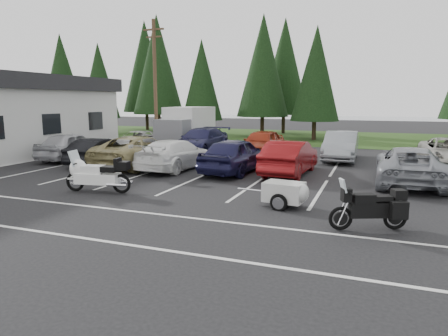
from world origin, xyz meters
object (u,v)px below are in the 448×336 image
(car_near_3, at_px, (176,154))
(car_far_3, at_px, (341,146))
(utility_pole, at_px, (155,82))
(car_near_4, at_px, (236,155))
(car_far_1, at_px, (201,141))
(car_near_2, at_px, (139,151))
(adventure_motorcycle, at_px, (369,204))
(cargo_trailer, at_px, (284,195))
(car_near_1, at_px, (99,151))
(car_near_5, at_px, (290,157))
(car_far_2, at_px, (262,143))
(car_near_6, at_px, (410,165))
(car_far_0, at_px, (138,141))
(box_truck, at_px, (184,127))
(car_near_0, at_px, (71,146))
(touring_motorcycle, at_px, (97,171))

(car_near_3, height_order, car_far_3, car_far_3)
(utility_pole, xyz_separation_m, car_near_4, (8.89, -7.96, -3.87))
(car_near_3, relative_size, car_far_1, 0.92)
(car_near_2, height_order, car_far_3, car_far_3)
(car_far_1, bearing_deg, adventure_motorcycle, -48.98)
(cargo_trailer, bearing_deg, car_near_1, 162.07)
(car_near_5, distance_m, car_far_2, 6.04)
(car_near_6, bearing_deg, car_near_3, 1.66)
(car_far_1, height_order, cargo_trailer, car_far_1)
(car_near_2, relative_size, cargo_trailer, 3.21)
(utility_pole, bearing_deg, car_near_2, -65.58)
(car_near_2, distance_m, car_far_1, 5.80)
(car_far_0, xyz_separation_m, car_far_2, (8.63, 0.29, 0.15))
(cargo_trailer, bearing_deg, car_near_3, 148.60)
(car_far_1, distance_m, car_far_3, 8.67)
(box_truck, height_order, car_near_5, box_truck)
(car_near_0, bearing_deg, box_truck, -118.51)
(car_near_1, xyz_separation_m, touring_motorcycle, (4.27, -5.54, 0.09))
(box_truck, distance_m, adventure_motorcycle, 20.07)
(car_near_0, distance_m, car_near_1, 2.68)
(adventure_motorcycle, bearing_deg, car_near_2, 125.77)
(cargo_trailer, bearing_deg, adventure_motorcycle, -22.91)
(car_near_2, bearing_deg, box_truck, -77.18)
(box_truck, relative_size, car_far_1, 1.01)
(car_near_3, bearing_deg, car_near_4, -171.91)
(car_near_3, relative_size, car_far_0, 1.07)
(box_truck, bearing_deg, car_near_2, -79.24)
(car_near_5, distance_m, adventure_motorcycle, 8.15)
(car_near_3, xyz_separation_m, car_far_2, (2.71, 6.03, 0.07))
(car_near_4, xyz_separation_m, car_far_2, (-0.34, 5.82, -0.02))
(utility_pole, xyz_separation_m, adventure_motorcycle, (14.95, -14.81, -4.00))
(car_near_0, height_order, car_far_0, car_near_0)
(box_truck, xyz_separation_m, cargo_trailer, (10.39, -13.85, -1.04))
(utility_pole, bearing_deg, car_near_0, -100.06)
(car_near_5, relative_size, car_far_2, 1.00)
(car_near_3, bearing_deg, box_truck, -62.01)
(car_near_4, distance_m, adventure_motorcycle, 9.15)
(cargo_trailer, bearing_deg, car_far_0, 145.71)
(car_near_0, relative_size, car_near_5, 0.98)
(car_near_4, bearing_deg, box_truck, -45.12)
(car_near_0, bearing_deg, car_near_6, 172.50)
(car_near_0, distance_m, touring_motorcycle, 9.31)
(car_near_2, xyz_separation_m, touring_motorcycle, (1.91, -5.79, -0.01))
(car_near_5, bearing_deg, box_truck, -37.32)
(utility_pole, xyz_separation_m, car_far_1, (4.54, -2.21, -3.89))
(box_truck, distance_m, car_near_1, 8.75)
(car_near_1, height_order, car_near_6, car_near_6)
(car_near_2, xyz_separation_m, car_far_3, (9.61, 5.88, 0.02))
(box_truck, relative_size, car_near_2, 0.98)
(car_near_0, relative_size, car_far_1, 0.84)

